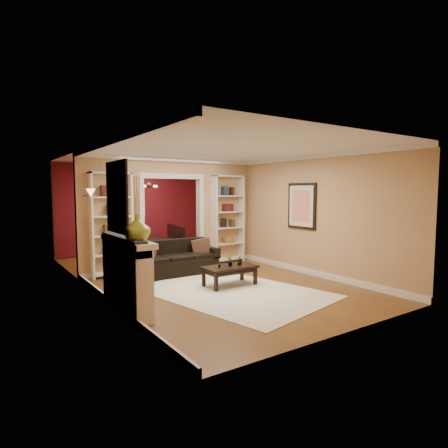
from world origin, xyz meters
TOP-DOWN VIEW (x-y plane):
  - floor at (0.00, 0.00)m, footprint 8.00×8.00m
  - ceiling at (0.00, 0.00)m, footprint 8.00×8.00m
  - wall_back at (0.00, 4.00)m, footprint 8.00×0.00m
  - wall_front at (0.00, -4.00)m, footprint 8.00×0.00m
  - wall_left at (-2.25, 0.00)m, footprint 0.00×8.00m
  - wall_right at (2.25, 0.00)m, footprint 0.00×8.00m
  - partition_wall at (0.00, 1.20)m, footprint 4.50×0.15m
  - red_back_panel at (0.00, 3.97)m, footprint 4.44×0.04m
  - dining_window at (0.00, 3.93)m, footprint 0.78×0.03m
  - area_rug at (-0.07, -1.52)m, footprint 3.10×3.84m
  - sofa at (-0.29, 0.45)m, footprint 1.95×0.84m
  - pillow_left at (-0.99, 0.43)m, footprint 0.48×0.30m
  - pillow_right at (0.40, 0.43)m, footprint 0.44×0.31m
  - coffee_table at (0.14, -1.09)m, footprint 1.06×0.58m
  - plant_left at (-0.10, -1.09)m, footprint 0.11×0.12m
  - plant_center at (0.14, -1.09)m, footprint 0.14×0.15m
  - plant_right at (0.39, -1.09)m, footprint 0.13×0.13m
  - bookshelf_left at (-1.55, 1.03)m, footprint 0.90×0.30m
  - bookshelf_right at (1.55, 1.03)m, footprint 0.90×0.30m
  - fireplace at (-2.09, -1.50)m, footprint 0.32×1.70m
  - vase at (-2.09, -1.96)m, footprint 0.46×0.46m
  - mirror at (-2.23, -1.50)m, footprint 0.03×0.95m
  - wall_sconce at (-2.15, 0.55)m, footprint 0.18×0.18m
  - framed_art at (2.21, -1.00)m, footprint 0.04×0.85m
  - dining_table at (-0.02, 2.56)m, footprint 1.63×0.91m
  - dining_chair_nw at (-0.57, 2.26)m, footprint 0.58×0.58m
  - dining_chair_ne at (0.53, 2.26)m, footprint 0.54×0.54m
  - dining_chair_sw at (-0.57, 2.86)m, footprint 0.58×0.58m
  - dining_chair_se at (0.53, 2.86)m, footprint 0.57×0.57m
  - chandelier at (0.00, 2.70)m, footprint 0.50×0.50m

SIDE VIEW (x-z plane):
  - floor at x=0.00m, z-range 0.00..0.00m
  - area_rug at x=-0.07m, z-range 0.00..0.01m
  - coffee_table at x=0.14m, z-range 0.00..0.40m
  - dining_table at x=-0.02m, z-range 0.00..0.57m
  - sofa at x=-0.29m, z-range 0.00..0.76m
  - dining_chair_sw at x=-0.57m, z-range 0.00..0.89m
  - dining_chair_nw at x=-0.57m, z-range 0.00..0.92m
  - dining_chair_ne at x=0.53m, z-range 0.00..0.93m
  - dining_chair_se at x=0.53m, z-range 0.00..0.95m
  - plant_left at x=-0.10m, z-range 0.40..0.58m
  - plant_right at x=0.39m, z-range 0.40..0.59m
  - plant_center at x=0.14m, z-range 0.40..0.61m
  - fireplace at x=-2.09m, z-range 0.00..1.16m
  - pillow_right at x=0.40m, z-range 0.37..0.81m
  - pillow_left at x=-0.99m, z-range 0.37..0.84m
  - bookshelf_left at x=-1.55m, z-range 0.00..2.30m
  - bookshelf_right at x=1.55m, z-range 0.00..2.30m
  - red_back_panel at x=0.00m, z-range 0.00..2.64m
  - wall_back at x=0.00m, z-range -2.65..5.35m
  - wall_front at x=0.00m, z-range -2.65..5.35m
  - wall_left at x=-2.25m, z-range -2.65..5.35m
  - wall_right at x=2.25m, z-range -2.65..5.35m
  - partition_wall at x=0.00m, z-range 0.00..2.70m
  - vase at x=-2.09m, z-range 1.16..1.56m
  - dining_window at x=0.00m, z-range 1.06..2.04m
  - framed_art at x=2.21m, z-range 1.02..2.08m
  - mirror at x=-2.23m, z-range 1.25..2.35m
  - wall_sconce at x=-2.15m, z-range 1.72..1.94m
  - chandelier at x=0.00m, z-range 1.87..2.17m
  - ceiling at x=0.00m, z-range 2.70..2.70m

